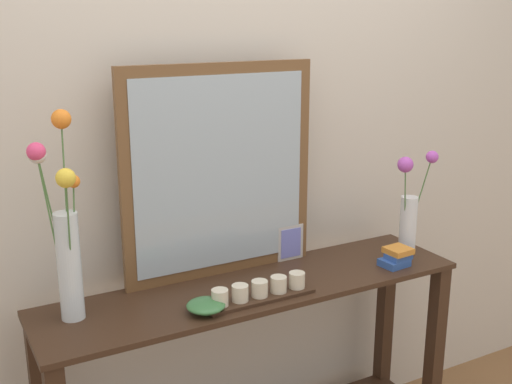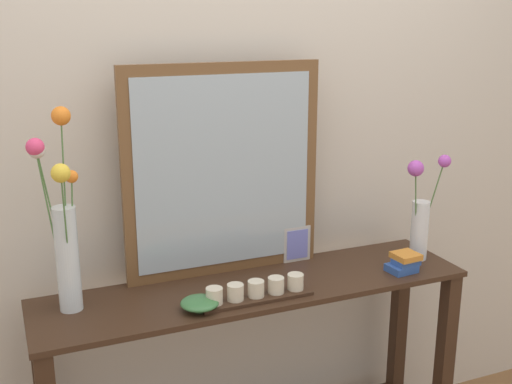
{
  "view_description": "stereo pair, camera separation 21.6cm",
  "coord_description": "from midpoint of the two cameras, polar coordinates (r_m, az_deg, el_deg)",
  "views": [
    {
      "loc": [
        -1.0,
        -1.83,
        1.78
      ],
      "look_at": [
        0.0,
        0.0,
        1.2
      ],
      "focal_mm": 44.48,
      "sensor_mm": 36.0,
      "label": 1
    },
    {
      "loc": [
        -0.8,
        -1.92,
        1.78
      ],
      "look_at": [
        0.0,
        0.0,
        1.2
      ],
      "focal_mm": 44.48,
      "sensor_mm": 36.0,
      "label": 2
    }
  ],
  "objects": [
    {
      "name": "vase_right",
      "position": [
        2.55,
        16.98,
        -2.09
      ],
      "size": [
        0.16,
        0.11,
        0.42
      ],
      "color": "silver",
      "rests_on": "console_table"
    },
    {
      "name": "decorative_bowl",
      "position": [
        2.08,
        -2.1,
        -10.03
      ],
      "size": [
        0.13,
        0.13,
        0.04
      ],
      "color": "#38703D",
      "rests_on": "console_table"
    },
    {
      "name": "picture_frame_small",
      "position": [
        2.47,
        6.19,
        -4.71
      ],
      "size": [
        0.11,
        0.01,
        0.14
      ],
      "color": "#B7B2AD",
      "rests_on": "console_table"
    },
    {
      "name": "console_table",
      "position": [
        2.44,
        2.63,
        -15.87
      ],
      "size": [
        1.56,
        0.39,
        0.86
      ],
      "color": "#382316",
      "rests_on": "ground"
    },
    {
      "name": "wall_back",
      "position": [
        2.4,
        -0.32,
        5.27
      ],
      "size": [
        6.4,
        0.08,
        2.7
      ],
      "primitive_type": "cube",
      "color": "beige",
      "rests_on": "ground"
    },
    {
      "name": "candle_tray",
      "position": [
        2.16,
        2.9,
        -9.0
      ],
      "size": [
        0.39,
        0.09,
        0.07
      ],
      "color": "#382316",
      "rests_on": "console_table"
    },
    {
      "name": "book_stack",
      "position": [
        2.46,
        15.65,
        -6.19
      ],
      "size": [
        0.12,
        0.1,
        0.07
      ],
      "color": "#2D519E",
      "rests_on": "console_table"
    },
    {
      "name": "tall_vase_left",
      "position": [
        2.05,
        -14.12,
        -3.23
      ],
      "size": [
        0.15,
        0.18,
        0.66
      ],
      "color": "silver",
      "rests_on": "console_table"
    },
    {
      "name": "mirror_leaning",
      "position": [
        2.27,
        -0.21,
        1.84
      ],
      "size": [
        0.73,
        0.03,
        0.77
      ],
      "color": "brown",
      "rests_on": "console_table"
    }
  ]
}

